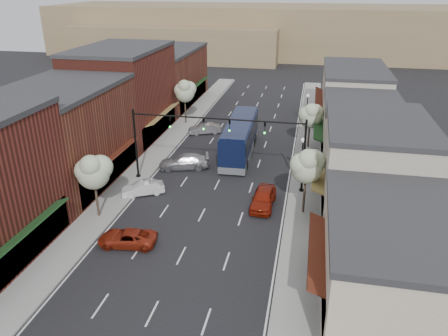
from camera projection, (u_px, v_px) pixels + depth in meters
The scene contains 28 objects.
ground at pixel (196, 227), 34.76m from camera, with size 160.00×160.00×0.00m, color black.
sidewalk_left at pixel (168, 141), 52.90m from camera, with size 2.80×73.00×0.15m, color gray.
sidewalk_right at pixel (308, 151), 49.83m from camera, with size 2.80×73.00×0.15m, color gray.
curb_left at pixel (179, 142), 52.65m from camera, with size 0.25×73.00×0.17m, color gray.
curb_right at pixel (296, 151), 50.09m from camera, with size 0.25×73.00×0.17m, color gray.
bldg_left_midnear at pixel (64, 136), 40.91m from camera, with size 10.14×14.10×9.40m.
bldg_left_midfar at pixel (124, 93), 53.20m from camera, with size 10.14×14.10×10.90m.
bldg_left_far at pixel (166, 77), 68.08m from camera, with size 10.14×18.10×8.40m.
bldg_right_near at pixel (393, 260), 25.70m from camera, with size 9.14×12.10×5.90m.
bldg_right_midnear at pixel (373, 167), 36.10m from camera, with size 9.14×12.10×7.90m.
bldg_right_midfar at pixel (360, 130), 47.19m from camera, with size 9.14×12.10×6.40m.
bldg_right_far at pixel (352, 95), 59.58m from camera, with size 9.14×16.10×7.40m.
hill_far at pixel (284, 30), 113.31m from camera, with size 120.00×30.00×12.00m, color #7A6647.
hill_near at pixel (179, 42), 107.89m from camera, with size 50.00×20.00×8.00m, color #7A6647.
signal_mast_right at pixel (278, 144), 39.09m from camera, with size 8.22×0.46×7.00m.
signal_mast_left at pixel (159, 135), 41.14m from camera, with size 8.22×0.46×7.00m.
tree_right_near at pixel (307, 165), 35.01m from camera, with size 2.85×2.65×5.95m.
tree_right_far at pixel (311, 115), 49.59m from camera, with size 2.85×2.65×5.43m.
tree_left_near at pixel (93, 171), 34.54m from camera, with size 2.85×2.65×5.69m.
tree_left_far at pixel (185, 91), 57.77m from camera, with size 2.85×2.65×6.13m.
lamp_post_near at pixel (302, 152), 41.58m from camera, with size 0.44×0.44×4.44m.
lamp_post_far at pixel (307, 105), 57.32m from camera, with size 0.44×0.44×4.44m.
coach_bus at pixel (240, 137), 48.56m from camera, with size 3.18×12.78×3.88m.
red_hatchback at pixel (263, 198), 37.62m from camera, with size 1.89×4.70×1.60m, color maroon.
parked_car_a at pixel (127, 238), 32.20m from camera, with size 2.00×4.35×1.21m, color maroon.
parked_car_b at pixel (143, 188), 39.80m from camera, with size 1.35×3.86×1.27m, color silver.
parked_car_c at pixel (184, 161), 45.32m from camera, with size 2.11×5.20×1.51m, color #A1A1A6.
parked_car_e at pixel (205, 129), 55.57m from camera, with size 1.41×4.06×1.34m, color gray.
Camera 1 is at (8.20, -28.97, 18.14)m, focal length 35.00 mm.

